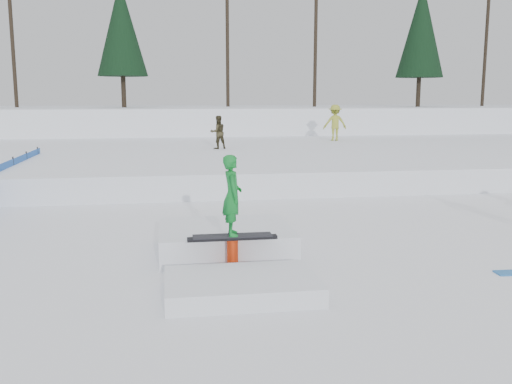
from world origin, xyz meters
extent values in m
plane|color=white|center=(0.00, 0.00, 0.00)|extent=(120.00, 120.00, 0.00)
cube|color=white|center=(0.00, 30.00, 1.20)|extent=(60.00, 14.00, 2.40)
cube|color=white|center=(0.00, 16.00, 0.40)|extent=(50.00, 18.00, 0.80)
cylinder|color=black|center=(-6.50, 10.40, 0.55)|extent=(0.05, 0.05, 1.10)
cylinder|color=black|center=(-6.50, 12.30, 0.55)|extent=(0.05, 0.05, 1.10)
cylinder|color=black|center=(-6.50, 14.20, 0.55)|extent=(0.05, 0.05, 1.10)
cylinder|color=black|center=(-11.00, 30.00, 7.40)|extent=(0.24, 0.24, 10.00)
cylinder|color=black|center=(-4.00, 28.50, 3.40)|extent=(0.30, 0.30, 2.00)
cone|color=black|center=(-4.00, 28.50, 7.38)|extent=(3.20, 3.20, 5.95)
cylinder|color=black|center=(3.00, 30.50, 7.15)|extent=(0.24, 0.24, 9.50)
cylinder|color=black|center=(9.00, 29.50, 6.40)|extent=(0.24, 0.24, 8.00)
cylinder|color=black|center=(16.00, 28.00, 3.40)|extent=(0.30, 0.30, 2.00)
cone|color=black|center=(16.00, 28.00, 7.55)|extent=(3.20, 3.20, 6.30)
cylinder|color=black|center=(22.00, 30.00, 7.65)|extent=(0.24, 0.24, 10.50)
imported|color=#342F1B|center=(0.92, 15.50, 1.54)|extent=(0.84, 0.73, 1.47)
imported|color=#98A031|center=(7.43, 19.30, 1.74)|extent=(1.27, 0.80, 1.89)
cube|color=white|center=(-0.25, 1.25, 0.27)|extent=(2.60, 2.20, 0.54)
cube|color=white|center=(-0.25, -1.25, 0.15)|extent=(2.40, 1.60, 0.30)
cylinder|color=red|center=(-0.25, -0.05, 0.03)|extent=(0.44, 0.44, 0.06)
cylinder|color=red|center=(-0.25, -0.05, 0.30)|extent=(0.20, 0.20, 0.60)
cube|color=black|center=(-0.25, -0.05, 0.63)|extent=(1.60, 0.16, 0.06)
cube|color=black|center=(-0.25, -0.05, 0.68)|extent=(1.40, 0.28, 0.03)
imported|color=#0E7927|center=(-0.25, -0.05, 1.40)|extent=(0.34, 0.52, 1.42)
camera|label=1|loc=(-1.36, -9.81, 3.11)|focal=40.00mm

